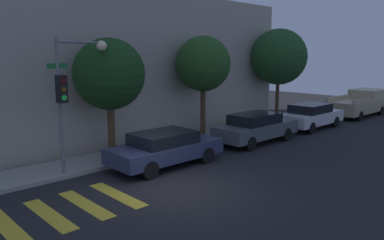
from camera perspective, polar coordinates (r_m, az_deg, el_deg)
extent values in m
plane|color=black|center=(11.93, -2.77, -10.45)|extent=(60.00, 60.00, 0.00)
cube|color=gray|center=(15.20, -13.24, -5.94)|extent=(26.00, 2.02, 0.14)
cube|color=#A89E8E|center=(18.61, -20.61, 7.43)|extent=(26.00, 6.00, 7.11)
cube|color=gold|center=(10.50, -26.33, -14.40)|extent=(0.45, 2.60, 0.00)
cube|color=gold|center=(10.81, -20.94, -13.32)|extent=(0.45, 2.60, 0.00)
cube|color=gold|center=(11.20, -15.94, -12.21)|extent=(0.45, 2.60, 0.00)
cube|color=gold|center=(11.67, -11.34, -11.10)|extent=(0.45, 2.60, 0.00)
cylinder|color=slate|center=(13.18, -19.47, 1.53)|extent=(0.12, 0.12, 4.72)
cube|color=black|center=(12.92, -19.26, 4.48)|extent=(0.30, 0.30, 0.90)
cylinder|color=#4C0C0C|center=(12.75, -19.03, 5.65)|extent=(0.18, 0.02, 0.18)
cylinder|color=#593D0A|center=(12.77, -18.96, 4.44)|extent=(0.18, 0.02, 0.18)
cylinder|color=#26E54C|center=(12.80, -18.89, 3.24)|extent=(0.18, 0.02, 0.18)
cube|color=#19662D|center=(13.07, -19.83, 7.76)|extent=(0.70, 0.02, 0.18)
cylinder|color=slate|center=(13.42, -16.75, 11.27)|extent=(1.65, 0.08, 0.08)
sphere|color=#F9E5B2|center=(13.82, -13.62, 10.94)|extent=(0.36, 0.36, 0.36)
cube|color=#2D3351|center=(14.16, -3.99, -4.66)|extent=(4.43, 1.81, 0.56)
cube|color=black|center=(13.97, -4.37, -2.74)|extent=(2.31, 1.59, 0.45)
cylinder|color=black|center=(15.69, -2.00, -4.25)|extent=(0.63, 0.22, 0.63)
cylinder|color=black|center=(14.55, 2.27, -5.38)|extent=(0.63, 0.22, 0.63)
cylinder|color=black|center=(14.09, -10.45, -6.06)|extent=(0.63, 0.22, 0.63)
cylinder|color=black|center=(12.80, -6.43, -7.58)|extent=(0.63, 0.22, 0.63)
cube|color=#4C5156|center=(18.12, 9.73, -1.46)|extent=(4.60, 1.73, 0.63)
cube|color=black|center=(17.93, 9.56, 0.21)|extent=(2.39, 1.52, 0.47)
cylinder|color=black|center=(19.76, 10.40, -1.47)|extent=(0.63, 0.22, 0.63)
cylinder|color=black|center=(18.91, 14.19, -2.12)|extent=(0.63, 0.22, 0.63)
cylinder|color=black|center=(17.57, 4.88, -2.75)|extent=(0.63, 0.22, 0.63)
cylinder|color=black|center=(16.61, 8.88, -3.57)|extent=(0.63, 0.22, 0.63)
cube|color=silver|center=(22.39, 17.66, 0.36)|extent=(4.44, 1.77, 0.62)
cube|color=black|center=(22.21, 17.59, 1.73)|extent=(2.31, 1.56, 0.48)
cylinder|color=black|center=(24.01, 17.56, 0.23)|extent=(0.63, 0.22, 0.63)
cylinder|color=black|center=(23.30, 20.97, -0.25)|extent=(0.63, 0.22, 0.63)
cylinder|color=black|center=(21.67, 14.01, -0.60)|extent=(0.63, 0.22, 0.63)
cylinder|color=black|center=(20.88, 17.68, -1.17)|extent=(0.63, 0.22, 0.63)
cube|color=tan|center=(28.02, 23.95, 2.01)|extent=(5.68, 1.95, 0.83)
cube|color=tan|center=(29.39, 25.24, 3.67)|extent=(2.56, 1.80, 0.62)
cube|color=tan|center=(27.02, 21.19, 3.12)|extent=(2.84, 0.08, 0.28)
cube|color=tan|center=(26.33, 24.56, 2.74)|extent=(2.84, 0.08, 0.28)
cylinder|color=black|center=(30.03, 23.65, 1.71)|extent=(0.63, 0.22, 0.63)
cylinder|color=black|center=(29.39, 26.82, 1.31)|extent=(0.63, 0.22, 0.63)
cylinder|color=black|center=(26.84, 20.69, 1.02)|extent=(0.63, 0.22, 0.63)
cylinder|color=black|center=(26.13, 24.18, 0.57)|extent=(0.63, 0.22, 0.63)
cylinder|color=#4C3823|center=(15.38, -12.18, -1.48)|extent=(0.29, 0.29, 2.35)
sphere|color=#193D19|center=(15.11, -12.49, 6.85)|extent=(2.82, 2.82, 2.82)
cylinder|color=#4C3823|center=(18.54, 1.67, 1.24)|extent=(0.26, 0.26, 2.72)
sphere|color=#234C1E|center=(18.34, 1.71, 8.57)|extent=(2.68, 2.68, 2.68)
cylinder|color=#4C3823|center=(23.51, 12.83, 2.90)|extent=(0.21, 0.21, 2.78)
sphere|color=#1E4721|center=(23.35, 13.08, 9.36)|extent=(3.35, 3.35, 3.35)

